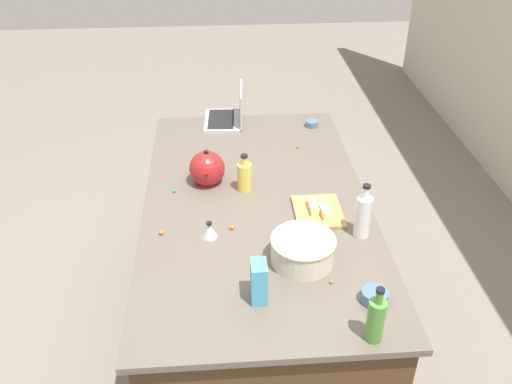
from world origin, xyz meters
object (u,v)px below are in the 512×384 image
Objects in this scene: bottle_vinegar at (363,215)px; kitchen_timer at (209,230)px; cutting_board at (318,212)px; laptop at (229,115)px; kettle at (207,169)px; candy_bag at (259,282)px; bottle_oil at (244,176)px; ramekin_medium at (375,296)px; butter_stick_right at (324,211)px; butter_stick_left at (313,206)px; ramekin_small at (312,124)px; bottle_olive at (376,319)px; mixing_bowl_large at (303,249)px.

kitchen_timer is at bearing -93.12° from bottle_vinegar.
cutting_board is (-0.17, -0.16, -0.10)m from bottle_vinegar.
laptop is 4.18× the size of kitchen_timer.
kettle is 1.25× the size of candy_bag.
bottle_oil is 1.94× the size of ramekin_medium.
bottle_vinegar reaches higher than butter_stick_right.
bottle_vinegar is 0.27m from butter_stick_left.
ramekin_small is at bearing 174.35° from butter_stick_right.
kettle reaches higher than butter_stick_left.
bottle_olive is at bearing 14.13° from laptop.
mixing_bowl_large reaches higher than butter_stick_right.
ramekin_medium is 0.44m from candy_bag.
butter_stick_left is 0.90m from ramekin_small.
candy_bag is (0.54, -0.32, 0.08)m from cutting_board.
laptop is at bearing -162.69° from ramekin_medium.
ramekin_small is 0.71× the size of ramekin_medium.
laptop is at bearing 173.83° from kitchen_timer.
cutting_board is at bearing 149.29° from candy_bag.
cutting_board is at bearing 54.95° from bottle_oil.
bottle_oil is 0.41m from kitchen_timer.
laptop is 1.06m from butter_stick_left.
candy_bag is (0.40, 0.18, 0.05)m from kitchen_timer.
kitchen_timer is at bearing -74.61° from cutting_board.
candy_bag is (1.54, 0.06, 0.04)m from laptop.
kitchen_timer reaches higher than butter_stick_left.
kitchen_timer is (-0.19, -0.38, -0.03)m from mixing_bowl_large.
bottle_olive is 1.22m from kettle.
bottle_olive is (0.59, -0.10, -0.01)m from bottle_vinegar.
butter_stick_left is 1.09× the size of ramekin_medium.
kitchen_timer is (0.11, -0.53, -0.00)m from butter_stick_right.
bottle_oil is at bearing 3.83° from laptop.
candy_bag reaches higher than mixing_bowl_large.
mixing_bowl_large is 0.28m from candy_bag.
mixing_bowl_large is 3.50× the size of kitchen_timer.
candy_bag reaches higher than butter_stick_left.
candy_bag is (-0.23, -0.38, -0.01)m from bottle_olive.
butter_stick_left is at bearing 19.78° from laptop.
bottle_vinegar is at bearing 2.46° from ramekin_small.
bottle_olive is at bearing -1.75° from ramekin_small.
bottle_oil is 1.78× the size of butter_stick_right.
mixing_bowl_large is at bearing -60.84° from bottle_vinegar.
bottle_vinegar reaches higher than butter_stick_left.
laptop is 1.07m from cutting_board.
candy_bag is at bearing -28.56° from butter_stick_left.
cutting_board is 2.42× the size of butter_stick_right.
bottle_olive is at bearing 4.81° from cutting_board.
candy_bag is at bearing -30.71° from cutting_board.
bottle_olive is at bearing -9.37° from bottle_vinegar.
ramekin_medium is at bearing 164.12° from bottle_olive.
laptop is 1.21× the size of cutting_board.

